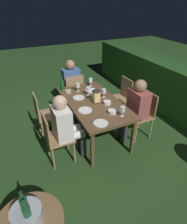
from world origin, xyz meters
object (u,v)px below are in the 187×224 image
bowl_bread (107,102)px  person_in_rust (135,108)px  dining_table (94,104)px  wine_glass_b (123,110)px  person_in_blue (70,81)px  wine_glass_c (91,81)px  green_bottle_on_table (62,85)px  plate_c (101,123)px  chair_head_near (74,91)px  chair_side_right_a (121,96)px  bowl_olives (112,112)px  plate_a (91,90)px  wine_glass_e (104,92)px  ice_bucket (27,215)px  wine_glass_a (78,86)px  bowl_salad (68,91)px  wine_glass_d (88,90)px  lantern_centerpiece (96,95)px  chair_side_right_b (143,112)px  chair_side_left_b (55,136)px  chair_side_left_a (44,113)px  plate_b (85,110)px  plate_d (79,98)px  person_in_cream (66,125)px

bowl_bread → person_in_rust: bearing=67.4°
dining_table → wine_glass_b: bearing=17.9°
person_in_blue → wine_glass_c: person_in_blue is taller
dining_table → green_bottle_on_table: 0.81m
plate_c → wine_glass_b: bearing=96.1°
chair_head_near → person_in_rust: bearing=23.8°
chair_side_right_a → bowl_olives: (0.85, -0.72, 0.26)m
plate_a → bowl_bread: (0.61, 0.04, 0.02)m
wine_glass_e → bowl_olives: size_ratio=1.23×
ice_bucket → wine_glass_c: bearing=145.1°
chair_head_near → wine_glass_a: (0.54, -0.10, 0.35)m
bowl_bread → bowl_salad: bearing=-147.1°
ice_bucket → wine_glass_d: bearing=144.2°
chair_head_near → lantern_centerpiece: size_ratio=3.28×
chair_side_right_b → plate_c: bearing=-73.7°
chair_side_left_b → wine_glass_a: wine_glass_a is taller
wine_glass_e → dining_table: bearing=-73.5°
chair_side_left_a → bowl_bread: 1.18m
chair_side_right_b → ice_bucket: bearing=-59.4°
person_in_blue → green_bottle_on_table: bearing=-32.2°
chair_side_right_b → ice_bucket: 2.60m
chair_side_left_b → ice_bucket: size_ratio=2.53×
wine_glass_b → wine_glass_c: (-1.28, 0.03, 0.00)m
person_in_blue → plate_b: bearing=-9.8°
wine_glass_b → wine_glass_e: (-0.70, 0.04, 0.00)m
chair_side_left_b → ice_bucket: bearing=-23.1°
plate_b → ice_bucket: bearing=-37.8°
lantern_centerpiece → wine_glass_e: lantern_centerpiece is taller
wine_glass_d → ice_bucket: ice_bucket is taller
bowl_bread → person_in_blue: bearing=-172.9°
plate_c → ice_bucket: 1.57m
chair_side_right_a → chair_side_left_a: same height
person_in_rust → green_bottle_on_table: size_ratio=3.96×
wine_glass_a → ice_bucket: 2.56m
wine_glass_e → ice_bucket: (1.76, -1.63, -0.04)m
person_in_rust → plate_c: (0.30, -0.83, 0.09)m
wine_glass_d → chair_head_near: bearing=-178.6°
plate_d → wine_glass_c: bearing=133.9°
lantern_centerpiece → wine_glass_b: size_ratio=1.57×
chair_head_near → green_bottle_on_table: (0.36, -0.35, 0.35)m
wine_glass_b → person_in_rust: bearing=120.8°
lantern_centerpiece → person_in_cream: bearing=-63.8°
person_in_cream → green_bottle_on_table: 1.13m
wine_glass_d → bowl_salad: size_ratio=1.46×
chair_side_right_b → bowl_salad: (-0.91, -1.12, 0.26)m
person_in_blue → bowl_olives: person_in_blue is taller
wine_glass_d → bowl_olives: (0.75, 0.09, -0.09)m
dining_table → lantern_centerpiece: 0.21m
chair_side_right_b → chair_head_near: bearing=-150.0°
chair_head_near → bowl_olives: bearing=4.1°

